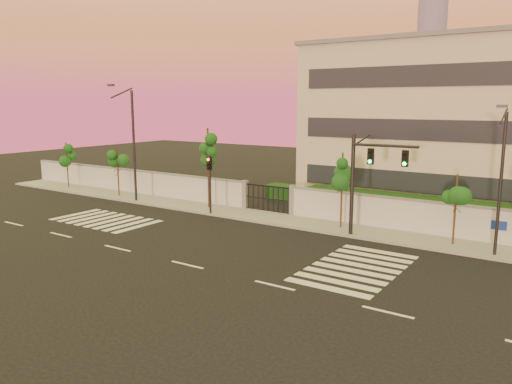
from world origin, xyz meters
TOP-DOWN VIEW (x-y plane):
  - ground at (0.00, 0.00)m, footprint 120.00×120.00m
  - sidewalk at (0.00, 10.50)m, footprint 60.00×3.00m
  - perimeter_wall at (0.10, 12.00)m, footprint 60.00×0.36m
  - hedge_row at (1.17, 14.74)m, footprint 41.00×4.25m
  - institutional_building at (9.00, 21.99)m, footprint 24.40×12.40m
  - distant_skyscraper at (-65.00, 280.00)m, footprint 16.00×16.00m
  - road_markings at (-1.58, 3.76)m, footprint 57.00×7.62m
  - street_tree_a at (-23.65, 10.40)m, footprint 1.31×1.04m
  - street_tree_b at (-16.56, 10.17)m, footprint 1.36×1.09m
  - street_tree_c at (-7.34, 10.70)m, footprint 1.57×1.25m
  - street_tree_d at (3.31, 10.55)m, footprint 1.41×1.12m
  - street_tree_e at (9.99, 10.51)m, footprint 1.31×1.04m
  - traffic_signal_main at (5.23, 9.33)m, footprint 3.81×0.40m
  - traffic_signal_secondary at (-5.98, 9.14)m, footprint 0.33×0.33m
  - streetlight_west at (-13.85, 9.34)m, footprint 0.54×2.20m
  - streetlight_east at (12.19, 9.50)m, footprint 0.46×1.85m

SIDE VIEW (x-z plane):
  - ground at x=0.00m, z-range 0.00..0.00m
  - road_markings at x=-1.58m, z-range 0.00..0.02m
  - sidewalk at x=0.00m, z-range 0.00..0.15m
  - hedge_row at x=1.17m, z-range -0.08..1.72m
  - perimeter_wall at x=0.10m, z-range -0.03..2.17m
  - traffic_signal_secondary at x=-5.98m, z-range 0.57..4.79m
  - street_tree_b at x=-16.56m, z-range 0.91..4.76m
  - street_tree_e at x=9.99m, z-range 0.95..4.95m
  - street_tree_a at x=-23.65m, z-range 1.00..5.26m
  - street_tree_d at x=3.31m, z-range 1.13..5.91m
  - traffic_signal_main at x=5.23m, z-range 0.80..6.82m
  - streetlight_east at x=12.19m, z-range 0.31..8.00m
  - street_tree_c at x=-7.34m, z-range 1.40..7.39m
  - streetlight_west at x=-13.85m, z-range 0.37..9.50m
  - institutional_building at x=9.00m, z-range 0.03..12.28m
  - distant_skyscraper at x=-65.00m, z-range 2.98..120.98m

